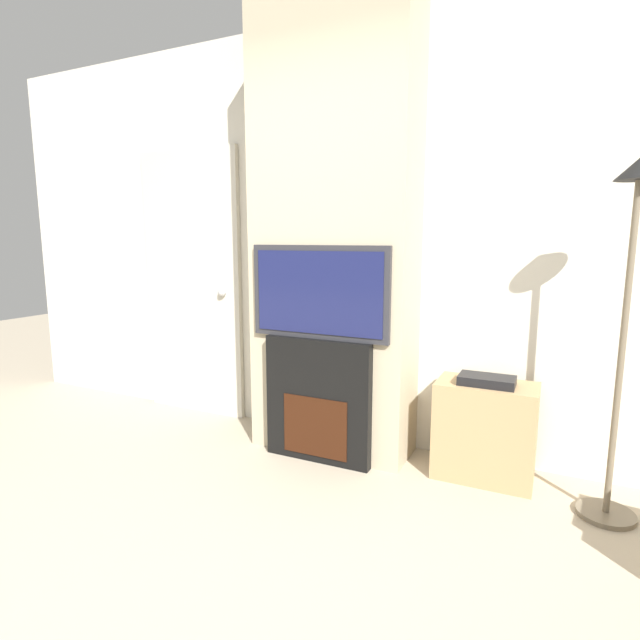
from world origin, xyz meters
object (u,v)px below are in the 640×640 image
floor_lamp (628,295)px  fireplace (320,400)px  television (320,292)px  media_stand (485,429)px

floor_lamp → fireplace: bearing=-179.3°
fireplace → television: (0.00, -0.00, 0.66)m
media_stand → floor_lamp: bearing=-15.1°
floor_lamp → media_stand: size_ratio=2.82×
fireplace → media_stand: size_ratio=1.26×
fireplace → floor_lamp: bearing=0.7°
television → floor_lamp: (1.55, 0.02, 0.06)m
fireplace → floor_lamp: 1.70m
floor_lamp → media_stand: (-0.60, 0.16, -0.81)m
television → media_stand: (0.94, 0.18, -0.75)m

